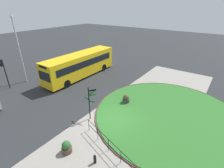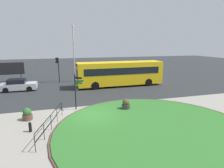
# 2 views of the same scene
# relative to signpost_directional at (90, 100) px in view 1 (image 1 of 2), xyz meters

# --- Properties ---
(ground) EXTENTS (120.00, 120.00, 0.00)m
(ground) POSITION_rel_signpost_directional_xyz_m (1.06, -1.71, -1.89)
(ground) COLOR #282B2D
(sidewalk_paving) EXTENTS (32.00, 8.37, 0.02)m
(sidewalk_paving) POSITION_rel_signpost_directional_xyz_m (1.06, -3.52, -1.88)
(sidewalk_paving) COLOR gray
(sidewalk_paving) RESTS_ON ground
(grass_island) EXTENTS (13.44, 13.44, 0.10)m
(grass_island) POSITION_rel_signpost_directional_xyz_m (4.63, -5.48, -1.84)
(grass_island) COLOR #2D6B28
(grass_island) RESTS_ON ground
(grass_kerb_ring) EXTENTS (13.75, 13.75, 0.11)m
(grass_kerb_ring) POSITION_rel_signpost_directional_xyz_m (4.63, -5.48, -1.84)
(grass_kerb_ring) COLOR brown
(grass_kerb_ring) RESTS_ON ground
(signpost_directional) EXTENTS (0.76, 1.14, 3.19)m
(signpost_directional) POSITION_rel_signpost_directional_xyz_m (0.00, 0.00, 0.00)
(signpost_directional) COLOR black
(signpost_directional) RESTS_ON ground
(bollard_foreground) EXTENTS (0.19, 0.19, 0.69)m
(bollard_foreground) POSITION_rel_signpost_directional_xyz_m (-3.37, -3.40, -1.54)
(bollard_foreground) COLOR black
(bollard_foreground) RESTS_ON ground
(railing_grass_edge) EXTENTS (1.54, 5.11, 1.08)m
(railing_grass_edge) POSITION_rel_signpost_directional_xyz_m (-2.05, -3.50, -1.19)
(railing_grass_edge) COLOR black
(railing_grass_edge) RESTS_ON ground
(bus_yellow) EXTENTS (11.51, 2.65, 3.25)m
(bus_yellow) POSITION_rel_signpost_directional_xyz_m (6.60, 7.82, -0.15)
(bus_yellow) COLOR yellow
(bus_yellow) RESTS_ON ground
(traffic_light_near) EXTENTS (0.48, 0.32, 3.67)m
(traffic_light_near) POSITION_rel_signpost_directional_xyz_m (-1.44, 12.27, 0.80)
(traffic_light_near) COLOR black
(traffic_light_near) RESTS_ON ground
(lamppost_tall) EXTENTS (0.32, 0.32, 8.22)m
(lamppost_tall) POSITION_rel_signpost_directional_xyz_m (0.98, 12.44, 2.51)
(lamppost_tall) COLOR #B7B7BC
(lamppost_tall) RESTS_ON ground
(planter_near_signpost) EXTENTS (0.72, 0.72, 0.95)m
(planter_near_signpost) POSITION_rel_signpost_directional_xyz_m (-3.83, -1.23, -1.46)
(planter_near_signpost) COLOR brown
(planter_near_signpost) RESTS_ON ground
(planter_kerbside) EXTENTS (0.72, 0.72, 0.97)m
(planter_kerbside) POSITION_rel_signpost_directional_xyz_m (4.11, -1.18, -1.45)
(planter_kerbside) COLOR #383838
(planter_kerbside) RESTS_ON ground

